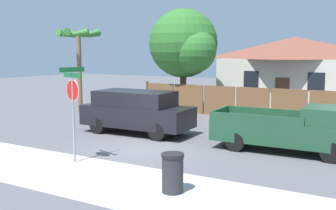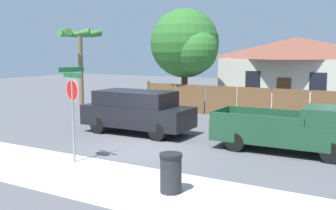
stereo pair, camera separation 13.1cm
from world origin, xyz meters
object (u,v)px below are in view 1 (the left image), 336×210
at_px(oak_tree, 185,45).
at_px(orange_pickup, 293,129).
at_px(palm_tree, 78,41).
at_px(house, 294,69).
at_px(trash_bin, 173,173).
at_px(stop_sign, 73,98).
at_px(red_suv, 137,111).

height_order(oak_tree, orange_pickup, oak_tree).
bearing_deg(palm_tree, house, 46.62).
bearing_deg(oak_tree, orange_pickup, -42.28).
relative_size(orange_pickup, trash_bin, 5.16).
height_order(house, oak_tree, oak_tree).
xyz_separation_m(palm_tree, stop_sign, (7.37, -8.44, -2.13)).
bearing_deg(oak_tree, house, 54.05).
bearing_deg(trash_bin, oak_tree, 115.87).
relative_size(house, oak_tree, 1.56).
xyz_separation_m(red_suv, trash_bin, (5.01, -5.75, -0.51)).
height_order(house, stop_sign, house).
bearing_deg(red_suv, palm_tree, 150.20).
relative_size(orange_pickup, stop_sign, 1.70).
bearing_deg(oak_tree, trash_bin, -64.13).
distance_m(oak_tree, orange_pickup, 11.43).
bearing_deg(trash_bin, palm_tree, 141.04).
bearing_deg(red_suv, stop_sign, -81.12).
xyz_separation_m(palm_tree, trash_bin, (11.52, -9.32, -3.72)).
relative_size(house, orange_pickup, 1.86).
distance_m(house, red_suv, 14.93).
bearing_deg(stop_sign, red_suv, 115.27).
bearing_deg(orange_pickup, oak_tree, 136.61).
height_order(house, orange_pickup, house).
distance_m(oak_tree, palm_tree, 6.42).
height_order(red_suv, orange_pickup, red_suv).
relative_size(oak_tree, orange_pickup, 1.19).
height_order(palm_tree, stop_sign, palm_tree).
relative_size(oak_tree, palm_tree, 1.26).
xyz_separation_m(palm_tree, orange_pickup, (13.27, -3.56, -3.40)).
distance_m(orange_pickup, stop_sign, 7.76).
xyz_separation_m(orange_pickup, trash_bin, (-1.75, -5.76, -0.32)).
bearing_deg(red_suv, orange_pickup, -1.06).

